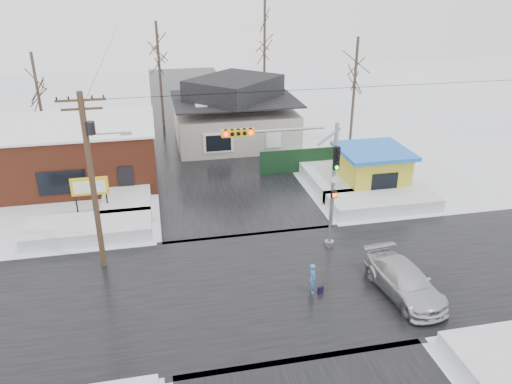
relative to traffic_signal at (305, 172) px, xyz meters
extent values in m
plane|color=white|center=(-2.43, -2.97, -4.54)|extent=(120.00, 120.00, 0.00)
cube|color=black|center=(-2.43, -2.97, -4.53)|extent=(10.00, 120.00, 0.02)
cube|color=black|center=(-2.43, -2.97, -4.53)|extent=(120.00, 10.00, 0.02)
cube|color=white|center=(-11.43, 4.03, -4.14)|extent=(7.00, 3.00, 0.80)
cube|color=white|center=(6.57, 4.03, -4.14)|extent=(7.00, 3.00, 0.80)
cube|color=white|center=(-9.43, 9.03, -4.14)|extent=(3.00, 8.00, 0.80)
cube|color=white|center=(4.57, 9.03, -4.14)|extent=(3.00, 8.00, 0.80)
cylinder|color=gray|center=(1.57, 0.03, -1.04)|extent=(0.20, 0.20, 7.00)
cylinder|color=gray|center=(1.57, 0.03, -4.39)|extent=(0.50, 0.50, 0.30)
cylinder|color=gray|center=(-1.43, 0.03, 2.26)|extent=(4.60, 0.14, 0.14)
cube|color=gold|center=(-3.43, 0.03, 2.26)|extent=(1.60, 0.28, 0.35)
sphere|color=#FF0C0C|center=(-4.03, -0.13, 2.26)|extent=(0.20, 0.20, 0.20)
sphere|color=#FF0C0C|center=(-2.83, -0.13, 2.26)|extent=(0.20, 0.20, 0.20)
cube|color=black|center=(1.57, -0.17, 0.66)|extent=(0.30, 0.22, 1.20)
sphere|color=#0CE533|center=(1.57, -0.31, 0.21)|extent=(0.18, 0.18, 0.18)
cube|color=black|center=(1.57, -0.17, -1.34)|extent=(0.30, 0.20, 0.35)
cylinder|color=#382619|center=(-10.43, 0.53, -0.04)|extent=(0.28, 0.28, 9.00)
cube|color=#382619|center=(-10.43, 0.53, 4.06)|extent=(2.20, 0.10, 0.10)
cube|color=#382619|center=(-10.43, 0.53, 3.66)|extent=(1.80, 0.10, 0.10)
cylinder|color=black|center=(-10.18, 0.53, 2.76)|extent=(0.44, 0.44, 0.60)
cylinder|color=gray|center=(-9.53, 0.53, 2.46)|extent=(1.80, 0.08, 0.08)
cube|color=gray|center=(-8.63, 0.53, 2.41)|extent=(0.50, 0.22, 0.12)
cube|color=brown|center=(-13.43, 13.03, -2.54)|extent=(12.00, 8.00, 4.00)
cube|color=white|center=(-13.43, 13.03, -0.49)|extent=(12.20, 8.20, 0.15)
cube|color=black|center=(-13.43, 9.01, -3.14)|extent=(3.00, 0.08, 1.60)
cube|color=black|center=(-9.43, 9.01, -3.44)|extent=(1.00, 0.08, 2.20)
cylinder|color=black|center=(-12.33, 6.53, -3.64)|extent=(0.10, 0.10, 1.80)
cylinder|color=black|center=(-10.53, 6.53, -3.64)|extent=(0.10, 0.10, 1.80)
cube|color=gold|center=(-11.43, 6.53, -2.54)|extent=(2.20, 0.18, 1.10)
cube|color=white|center=(-11.43, 6.42, -2.54)|extent=(1.90, 0.02, 0.80)
cube|color=#ACA79B|center=(-0.43, 19.03, -3.04)|extent=(10.00, 8.00, 3.00)
cube|color=black|center=(-0.43, 19.03, -0.64)|extent=(10.40, 8.40, 0.12)
pyramid|color=black|center=(-0.43, 19.03, 0.32)|extent=(9.00, 7.00, 1.80)
cube|color=brown|center=(2.77, 20.03, 0.36)|extent=(0.70, 0.70, 1.40)
cube|color=white|center=(-2.43, 14.98, -3.14)|extent=(2.40, 0.12, 1.60)
cube|color=gold|center=(7.07, 7.03, -3.24)|extent=(4.00, 4.00, 2.60)
cube|color=blue|center=(7.07, 7.03, -1.79)|extent=(4.60, 4.60, 0.25)
cube|color=black|center=(7.07, 5.00, -3.24)|extent=(1.80, 0.06, 1.20)
cube|color=black|center=(4.07, 11.03, -3.64)|extent=(8.00, 0.12, 1.80)
cylinder|color=#332821|center=(-6.43, 23.03, 0.46)|extent=(0.24, 0.24, 10.00)
cylinder|color=#332821|center=(3.57, 25.03, 1.46)|extent=(0.24, 0.24, 12.00)
cylinder|color=#332821|center=(9.57, 17.03, -0.04)|extent=(0.24, 0.24, 9.00)
cylinder|color=#332821|center=(-16.43, 21.03, -0.54)|extent=(0.24, 0.24, 8.00)
imported|color=teal|center=(-0.68, -3.90, -3.79)|extent=(0.41, 0.58, 1.49)
imported|color=#B7B9BF|center=(3.42, -4.98, -3.82)|extent=(2.53, 5.13, 1.43)
cube|color=black|center=(-0.34, -4.10, -4.36)|extent=(0.30, 0.21, 0.35)
camera|label=1|loc=(-7.33, -22.53, 9.30)|focal=35.00mm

